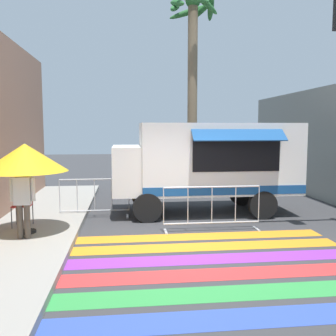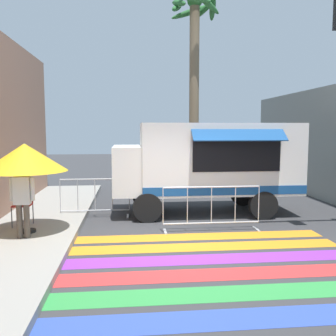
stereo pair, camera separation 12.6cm
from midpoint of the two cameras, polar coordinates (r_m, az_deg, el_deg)
The scene contains 9 objects.
ground_plane at distance 8.23m, azimuth 3.84°, elevation -11.75°, with size 60.00×60.00×0.00m, color #38383A.
crosswalk_painted at distance 7.08m, azimuth 5.58°, elevation -14.74°, with size 6.40×4.36×0.01m.
food_truck at distance 11.12m, azimuth 5.85°, elevation 1.14°, with size 5.36×2.55×2.67m.
patio_umbrella at distance 8.95m, azimuth -20.61°, elevation 1.48°, with size 1.87×1.87×2.03m.
folding_chair at distance 9.84m, azimuth -20.86°, elevation -4.66°, with size 0.42×0.42×0.99m.
vendor_person at distance 8.63m, azimuth -20.93°, elevation -4.22°, with size 0.53×0.21×1.57m.
barricade_front at distance 9.29m, azimuth 7.03°, elevation -6.14°, with size 2.41×0.44×1.11m.
barricade_side at distance 10.80m, azimuth -10.72°, elevation -4.55°, with size 1.95×0.44×1.11m.
palm_tree at distance 15.49m, azimuth 4.24°, elevation 16.03°, with size 2.01×2.04×7.81m.
Camera 2 is at (-1.26, -7.74, 2.50)m, focal length 40.00 mm.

